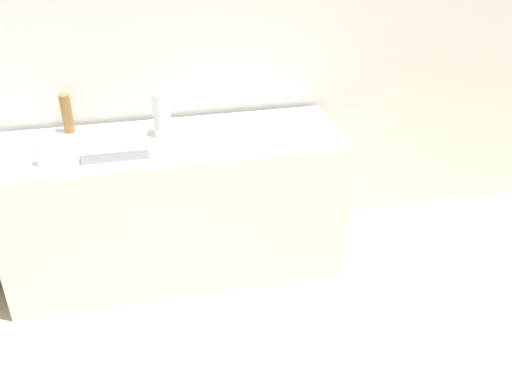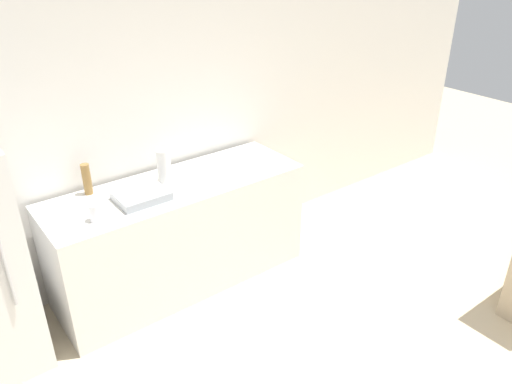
% 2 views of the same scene
% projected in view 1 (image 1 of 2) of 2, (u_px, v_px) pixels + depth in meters
% --- Properties ---
extents(wall_back, '(8.00, 0.06, 2.60)m').
position_uv_depth(wall_back, '(173.00, 55.00, 3.53)').
color(wall_back, white).
rests_on(wall_back, ground_plane).
extents(counter, '(2.05, 0.68, 0.91)m').
position_uv_depth(counter, '(176.00, 206.00, 3.59)').
color(counter, silver).
rests_on(counter, ground_plane).
extents(sink_basin, '(0.37, 0.30, 0.06)m').
position_uv_depth(sink_basin, '(115.00, 146.00, 3.23)').
color(sink_basin, '#9EA3A8').
rests_on(sink_basin, counter).
extents(bottle_tall, '(0.06, 0.06, 0.24)m').
position_uv_depth(bottle_tall, '(67.00, 114.00, 3.41)').
color(bottle_tall, olive).
rests_on(bottle_tall, counter).
extents(bottle_short, '(0.08, 0.08, 0.12)m').
position_uv_depth(bottle_short, '(43.00, 154.00, 3.07)').
color(bottle_short, silver).
rests_on(bottle_short, counter).
extents(paper_towel_roll, '(0.10, 0.10, 0.26)m').
position_uv_depth(paper_towel_roll, '(161.00, 114.00, 3.37)').
color(paper_towel_roll, white).
rests_on(paper_towel_roll, counter).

